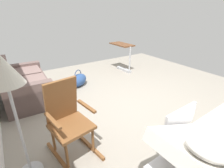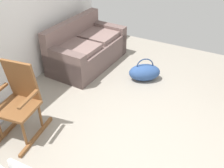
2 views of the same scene
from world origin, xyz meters
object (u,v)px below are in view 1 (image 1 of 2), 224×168
at_px(overbed_table, 123,54).
at_px(duffel_bag, 78,80).
at_px(couch, 25,85).
at_px(floor_lamp, 6,80).
at_px(rocking_chair, 68,120).

xyz_separation_m(overbed_table, duffel_bag, (-0.32, 1.67, -0.38)).
bearing_deg(couch, floor_lamp, 172.32).
bearing_deg(duffel_bag, couch, 89.18).
height_order(floor_lamp, duffel_bag, floor_lamp).
distance_m(rocking_chair, duffel_bag, 2.23).
bearing_deg(rocking_chair, floor_lamp, 97.56).
bearing_deg(couch, rocking_chair, -172.40).
bearing_deg(floor_lamp, couch, -7.68).
xyz_separation_m(couch, rocking_chair, (-2.00, -0.27, 0.20)).
distance_m(couch, duffel_bag, 1.24).
bearing_deg(couch, duffel_bag, -90.82).
bearing_deg(overbed_table, couch, 95.89).
height_order(couch, rocking_chair, rocking_chair).
relative_size(floor_lamp, duffel_bag, 2.30).
bearing_deg(overbed_table, floor_lamp, 126.71).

